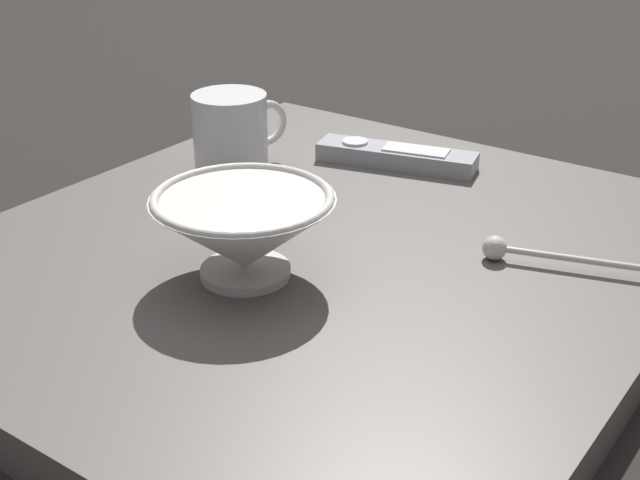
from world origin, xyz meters
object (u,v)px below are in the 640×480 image
at_px(tv_remote_near, 396,156).
at_px(teaspoon, 515,251).
at_px(cereal_bowl, 244,231).
at_px(coffee_mug, 232,132).

bearing_deg(tv_remote_near, teaspoon, -124.99).
relative_size(cereal_bowl, teaspoon, 1.20).
relative_size(coffee_mug, teaspoon, 0.85).
distance_m(cereal_bowl, teaspoon, 0.24).
relative_size(cereal_bowl, tv_remote_near, 0.84).
height_order(cereal_bowl, coffee_mug, coffee_mug).
xyz_separation_m(teaspoon, tv_remote_near, (0.15, 0.21, -0.00)).
distance_m(coffee_mug, tv_remote_near, 0.19).
xyz_separation_m(cereal_bowl, coffee_mug, (0.19, 0.18, 0.00)).
height_order(coffee_mug, teaspoon, coffee_mug).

